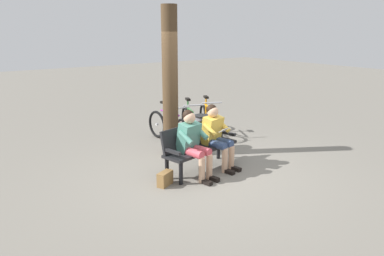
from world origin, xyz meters
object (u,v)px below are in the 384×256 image
(bicycle_purple, at_px, (190,123))
(bicycle_silver, at_px, (208,120))
(handbag, at_px, (165,179))
(bicycle_green, at_px, (169,127))
(person_companion, at_px, (193,141))
(person_reading, at_px, (216,133))
(bench, at_px, (198,143))
(litter_bin, at_px, (202,132))
(tree_trunk, at_px, (170,83))

(bicycle_purple, bearing_deg, bicycle_silver, 110.03)
(bicycle_silver, bearing_deg, handbag, -26.14)
(bicycle_green, bearing_deg, handbag, -37.78)
(person_companion, height_order, handbag, person_companion)
(person_reading, relative_size, bicycle_purple, 0.76)
(bench, bearing_deg, person_companion, 26.78)
(bench, bearing_deg, bicycle_green, -116.73)
(litter_bin, relative_size, bicycle_silver, 0.49)
(bench, bearing_deg, handbag, 4.97)
(bicycle_silver, distance_m, bicycle_purple, 0.53)
(person_reading, distance_m, bicycle_green, 1.86)
(bench, height_order, handbag, bench)
(litter_bin, distance_m, bicycle_purple, 0.89)
(handbag, height_order, bicycle_green, bicycle_green)
(bicycle_silver, bearing_deg, bicycle_purple, -67.86)
(tree_trunk, xyz_separation_m, bicycle_green, (-0.42, -0.73, -1.14))
(bench, height_order, person_reading, person_reading)
(bicycle_silver, xyz_separation_m, bicycle_purple, (0.53, -0.02, 0.00))
(bench, height_order, litter_bin, bench)
(person_reading, bearing_deg, bicycle_purple, -122.83)
(litter_bin, distance_m, bicycle_green, 0.87)
(litter_bin, height_order, bicycle_silver, bicycle_silver)
(person_reading, height_order, bicycle_silver, person_reading)
(person_reading, xyz_separation_m, bicycle_green, (-0.11, -1.83, -0.31))
(bench, distance_m, person_reading, 0.39)
(litter_bin, bearing_deg, bicycle_purple, -107.33)
(person_companion, distance_m, handbag, 0.82)
(person_companion, bearing_deg, handbag, -7.80)
(person_companion, distance_m, tree_trunk, 1.52)
(person_reading, height_order, handbag, person_reading)
(handbag, xyz_separation_m, tree_trunk, (-0.93, -1.28, 1.38))
(bench, distance_m, handbag, 1.01)
(handbag, bearing_deg, person_reading, -171.87)
(handbag, bearing_deg, bicycle_purple, -133.53)
(bench, relative_size, bicycle_silver, 1.07)
(bicycle_silver, relative_size, bicycle_purple, 0.99)
(person_reading, distance_m, person_companion, 0.64)
(bench, relative_size, tree_trunk, 0.55)
(person_reading, xyz_separation_m, bicycle_silver, (-1.24, -1.85, -0.31))
(person_companion, bearing_deg, bicycle_purple, -135.70)
(bench, bearing_deg, litter_bin, -142.28)
(person_companion, bearing_deg, person_reading, 179.95)
(handbag, relative_size, tree_trunk, 0.10)
(bench, relative_size, handbag, 5.55)
(handbag, height_order, litter_bin, litter_bin)
(handbag, height_order, tree_trunk, tree_trunk)
(bicycle_green, bearing_deg, person_reading, -7.47)
(bicycle_silver, bearing_deg, person_reading, -9.32)
(litter_bin, bearing_deg, bicycle_silver, -133.91)
(tree_trunk, distance_m, bicycle_green, 1.42)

